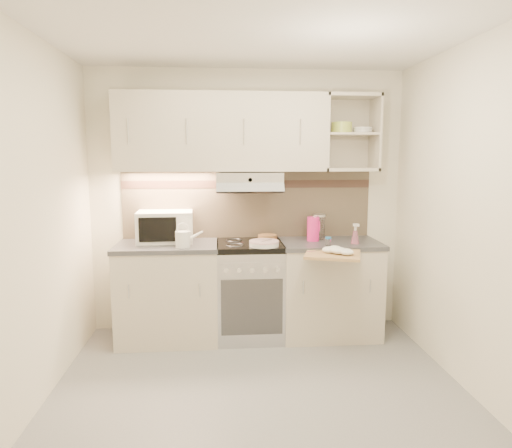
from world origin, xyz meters
The scene contains 17 objects.
ground centered at (0.00, 0.00, 0.00)m, with size 3.00×3.00×0.00m, color gray.
room_shell centered at (0.00, 0.37, 1.63)m, with size 3.04×2.84×2.52m.
base_cabinet_left centered at (-0.75, 1.10, 0.43)m, with size 0.90×0.60×0.86m, color beige.
worktop_left centered at (-0.75, 1.10, 0.88)m, with size 0.92×0.62×0.04m, color #47474C.
base_cabinet_right centered at (0.75, 1.10, 0.43)m, with size 0.90×0.60×0.86m, color beige.
worktop_right centered at (0.75, 1.10, 0.88)m, with size 0.92×0.62×0.04m, color #47474C.
electric_range centered at (0.00, 1.10, 0.45)m, with size 0.60×0.60×0.90m.
microwave centered at (-0.78, 1.22, 1.04)m, with size 0.52×0.40×0.28m.
watering_can centered at (-0.59, 0.93, 0.98)m, with size 0.25×0.14×0.22m.
plate_stack centered at (0.12, 0.92, 0.92)m, with size 0.26×0.26×0.06m.
bread_loaf centered at (0.18, 1.25, 0.92)m, with size 0.18×0.18×0.05m, color #B06E3E.
pink_pitcher centered at (0.60, 1.14, 1.01)m, with size 0.12×0.11×0.23m.
glass_jar centered at (0.68, 1.24, 1.02)m, with size 0.13×0.13×0.24m.
spice_jar centered at (0.68, 0.89, 0.94)m, with size 0.05×0.05×0.08m.
spray_bottle centered at (0.95, 0.97, 0.98)m, with size 0.08×0.08×0.20m.
cutting_board centered at (0.67, 0.65, 0.87)m, with size 0.45×0.40×0.02m, color #AD7C59.
dish_towel centered at (0.70, 0.61, 0.92)m, with size 0.23×0.20×0.06m, color white, non-canonical shape.
Camera 1 is at (-0.27, -3.02, 1.68)m, focal length 32.00 mm.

